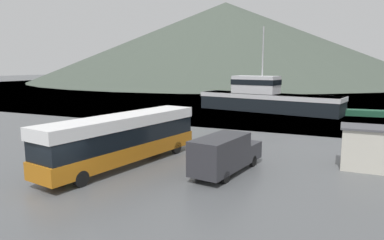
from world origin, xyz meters
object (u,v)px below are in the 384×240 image
delivery_van (225,153)px  fishing_boat (266,98)px  tour_bus (124,137)px  small_boat (361,113)px  dock_kiosk (364,147)px  storage_bin (67,147)px

delivery_van → fishing_boat: fishing_boat is taller
tour_bus → delivery_van: 6.67m
tour_bus → small_boat: size_ratio=1.71×
delivery_van → small_boat: 31.46m
dock_kiosk → small_boat: (0.86, 25.86, -0.97)m
delivery_van → small_boat: size_ratio=0.88×
tour_bus → storage_bin: (-4.87, -0.01, -1.10)m
storage_bin → small_boat: size_ratio=0.20×
tour_bus → small_boat: 34.75m
tour_bus → fishing_boat: (2.68, 30.91, 0.06)m
delivery_van → fishing_boat: size_ratio=0.31×
fishing_boat → storage_bin: 31.85m
delivery_van → dock_kiosk: dock_kiosk is taller
tour_bus → delivery_van: size_ratio=1.93×
fishing_boat → dock_kiosk: 27.99m
delivery_van → tour_bus: bearing=-162.2°
delivery_van → storage_bin: size_ratio=4.40×
fishing_boat → dock_kiosk: bearing=35.9°
tour_bus → delivery_van: tour_bus is taller
storage_bin → fishing_boat: bearing=76.3°
tour_bus → dock_kiosk: tour_bus is taller
storage_bin → small_boat: storage_bin is taller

